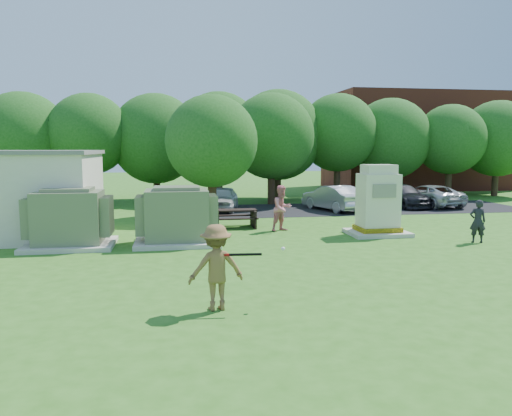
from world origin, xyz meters
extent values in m
plane|color=#2D6619|center=(0.00, 0.00, 0.00)|extent=(120.00, 120.00, 0.00)
cube|color=maroon|center=(18.00, 27.00, 4.00)|extent=(15.00, 8.00, 8.00)
cube|color=#232326|center=(7.00, 13.50, 0.01)|extent=(20.00, 6.00, 0.01)
cube|color=beige|center=(-6.50, 4.50, 0.07)|extent=(3.00, 2.40, 0.15)
cube|color=#606B4D|center=(-6.50, 4.50, 1.05)|extent=(2.20, 1.80, 1.80)
cube|color=#606B4D|center=(-6.50, 4.50, 2.01)|extent=(1.60, 1.30, 0.12)
cube|color=#606B4D|center=(-7.77, 4.50, 1.07)|extent=(0.32, 1.50, 1.35)
cube|color=#606B4D|center=(-5.23, 4.50, 1.07)|extent=(0.32, 1.50, 1.35)
cube|color=beige|center=(-2.80, 4.50, 0.07)|extent=(3.00, 2.40, 0.15)
cube|color=#606C4B|center=(-2.80, 4.50, 1.05)|extent=(2.20, 1.80, 1.80)
cube|color=#606C4B|center=(-2.80, 4.50, 2.01)|extent=(1.60, 1.30, 0.12)
cube|color=#606C4B|center=(-4.07, 4.50, 1.07)|extent=(0.32, 1.50, 1.35)
cube|color=#606C4B|center=(-1.53, 4.50, 1.07)|extent=(0.32, 1.50, 1.35)
cube|color=beige|center=(5.07, 5.09, 0.08)|extent=(2.29, 1.87, 0.16)
cube|color=yellow|center=(5.07, 5.09, 0.25)|extent=(1.61, 1.30, 0.19)
cube|color=beige|center=(5.07, 5.09, 1.38)|extent=(1.46, 1.15, 2.08)
cube|color=beige|center=(5.07, 5.09, 2.61)|extent=(1.20, 0.94, 0.36)
cube|color=gray|center=(5.07, 4.49, 1.80)|extent=(0.94, 0.04, 0.52)
cube|color=black|center=(-0.29, 7.82, 0.76)|extent=(1.85, 0.72, 0.06)
cube|color=black|center=(-0.29, 8.39, 0.45)|extent=(1.85, 0.26, 0.05)
cube|color=black|center=(-0.29, 7.26, 0.45)|extent=(1.85, 0.26, 0.05)
cube|color=black|center=(-1.09, 7.82, 0.38)|extent=(0.08, 1.39, 0.76)
cube|color=black|center=(0.51, 7.82, 0.38)|extent=(0.08, 1.39, 0.76)
imported|color=brown|center=(-2.03, -3.14, 0.92)|extent=(1.27, 0.85, 1.84)
imported|color=black|center=(7.99, 2.90, 0.79)|extent=(0.66, 0.53, 1.57)
imported|color=#D06E77|center=(1.52, 6.58, 0.95)|extent=(1.15, 1.06, 1.91)
imported|color=silver|center=(-0.28, 13.89, 0.66)|extent=(2.36, 4.12, 1.32)
imported|color=#AEADB2|center=(5.79, 12.92, 0.70)|extent=(2.69, 4.50, 1.40)
imported|color=black|center=(10.32, 13.97, 0.66)|extent=(2.48, 4.77, 1.32)
imported|color=#B2B2B7|center=(11.96, 13.85, 0.64)|extent=(2.94, 4.92, 1.28)
cylinder|color=black|center=(-1.50, -3.28, 1.20)|extent=(0.85, 0.12, 0.06)
cylinder|color=maroon|center=(-1.88, -3.26, 1.20)|extent=(0.22, 0.08, 0.06)
sphere|color=white|center=(-0.58, -3.14, 1.27)|extent=(0.09, 0.09, 0.09)
cylinder|color=#47301E|center=(-12.00, 19.40, 1.20)|extent=(0.44, 0.44, 2.40)
sphere|color=#235B1C|center=(-12.00, 19.40, 4.08)|extent=(5.60, 5.60, 5.60)
cylinder|color=#47301E|center=(-8.00, 18.80, 1.40)|extent=(0.44, 0.44, 2.80)
sphere|color=#235B1C|center=(-8.00, 18.80, 4.30)|extent=(5.00, 5.00, 5.00)
cylinder|color=#47301E|center=(-4.00, 19.60, 1.15)|extent=(0.44, 0.44, 2.30)
sphere|color=#235B1C|center=(-4.00, 19.60, 4.04)|extent=(5.80, 5.80, 5.80)
cylinder|color=#47301E|center=(0.00, 18.70, 1.35)|extent=(0.44, 0.44, 2.70)
sphere|color=#235B1C|center=(0.00, 18.70, 4.32)|extent=(5.40, 5.40, 5.40)
cylinder|color=#47301E|center=(4.00, 19.30, 1.25)|extent=(0.44, 0.44, 2.50)
sphere|color=#235B1C|center=(4.00, 19.30, 4.30)|extent=(6.00, 6.00, 6.00)
cylinder|color=#47301E|center=(8.00, 18.90, 1.45)|extent=(0.44, 0.44, 2.90)
sphere|color=#235B1C|center=(8.00, 18.90, 4.46)|extent=(5.20, 5.20, 5.20)
cylinder|color=#47301E|center=(12.00, 19.50, 1.20)|extent=(0.44, 0.44, 2.40)
sphere|color=#235B1C|center=(12.00, 19.50, 4.08)|extent=(5.60, 5.60, 5.60)
cylinder|color=#47301E|center=(16.00, 18.60, 1.30)|extent=(0.44, 0.44, 2.60)
sphere|color=#235B1C|center=(16.00, 18.60, 4.04)|extent=(4.80, 4.80, 4.80)
cylinder|color=#47301E|center=(20.00, 19.20, 1.25)|extent=(0.44, 0.44, 2.50)
sphere|color=#235B1C|center=(20.00, 19.20, 4.12)|extent=(5.40, 5.40, 5.40)
cylinder|color=#47301E|center=(-1.00, 11.50, 1.20)|extent=(0.44, 0.44, 2.40)
sphere|color=#235B1C|center=(-1.00, 11.50, 3.78)|extent=(4.60, 4.60, 4.60)
cylinder|color=#47301E|center=(3.00, 16.50, 1.30)|extent=(0.44, 0.44, 2.60)
sphere|color=#235B1C|center=(3.00, 16.50, 4.16)|extent=(5.20, 5.20, 5.20)
camera|label=1|loc=(-2.87, -13.48, 3.42)|focal=35.00mm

